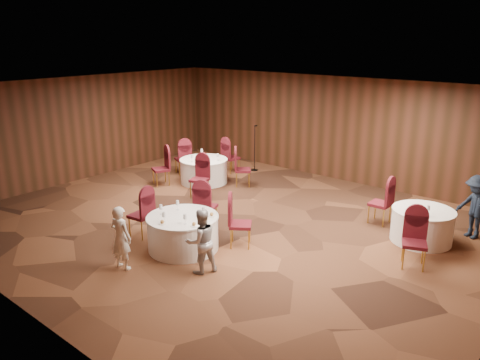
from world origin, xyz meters
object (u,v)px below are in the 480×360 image
Objects in this scene: woman_b at (201,241)px; table_right at (422,225)px; woman_a at (121,238)px; man_c at (475,207)px; table_left at (204,171)px; table_main at (183,232)px; mic_stand at (255,157)px.

table_right is at bearing 169.76° from woman_b.
man_c reaches higher than woman_a.
woman_b is 6.19m from man_c.
table_left is 1.10× the size of table_right.
mic_stand reaches higher than table_main.
mic_stand is at bearing -126.63° from woman_b.
woman_a reaches higher than table_right.
mic_stand is 1.20× the size of woman_b.
table_main is 1.18× the size of woman_b.
table_right is 1.04× the size of woman_a.
table_main is 5.24m from table_right.
mic_stand reaches higher than woman_b.
woman_b is at bearing -25.70° from table_main.
table_main is 6.48m from man_c.
table_left is at bearing -145.26° from man_c.
woman_b is at bearing -60.24° from mic_stand.
woman_a is at bearing -101.18° from man_c.
table_right is at bearing 43.82° from table_main.
man_c is at bearing 44.83° from table_main.
table_main is at bearing -106.98° from man_c.
man_c reaches higher than table_left.
man_c is (7.53, 0.86, 0.35)m from table_left.
table_main is at bearing -109.98° from woman_a.
mic_stand is (0.38, 2.07, 0.07)m from table_left.
man_c is (4.87, 5.93, 0.08)m from woman_a.
table_left is 5.77m from woman_b.
table_main is 1.14× the size of table_right.
woman_a is at bearing -72.28° from mic_stand.
table_main is 1.16m from woman_b.
woman_b is at bearing -46.63° from table_left.
man_c is at bearing -137.86° from woman_a.
table_right is at bearing -102.68° from man_c.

